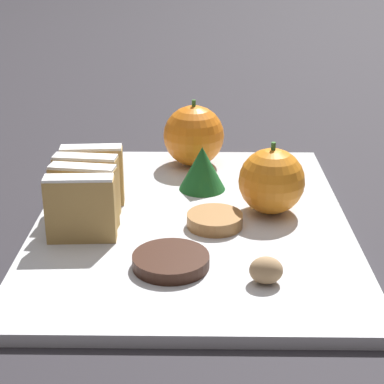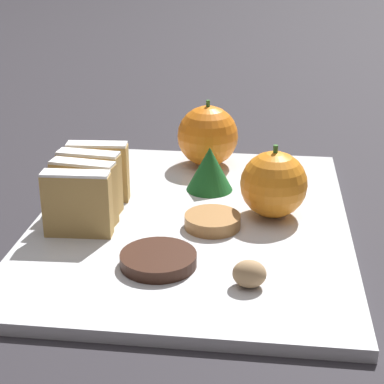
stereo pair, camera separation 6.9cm
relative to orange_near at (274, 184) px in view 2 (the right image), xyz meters
The scene contains 12 objects.
ground_plane 0.10m from the orange_near, 168.92° to the right, with size 6.00×6.00×0.00m, color #28262B.
serving_platter 0.10m from the orange_near, 168.92° to the right, with size 0.34×0.44×0.01m.
stollen_slice_front 0.21m from the orange_near, 159.76° to the right, with size 0.07×0.02×0.07m.
stollen_slice_second 0.20m from the orange_near, 168.12° to the right, with size 0.07×0.03×0.07m.
stollen_slice_third 0.20m from the orange_near, behind, with size 0.07×0.03×0.07m.
stollen_slice_fourth 0.20m from the orange_near, behind, with size 0.07×0.02×0.07m.
orange_near is the anchor object (origin of this frame).
orange_far 0.17m from the orange_near, 119.05° to the left, with size 0.08×0.08×0.09m.
walnut 0.16m from the orange_near, 97.15° to the right, with size 0.03×0.02×0.02m.
chocolate_cookie 0.17m from the orange_near, 129.64° to the right, with size 0.07×0.07×0.01m.
gingerbread_cookie 0.08m from the orange_near, 148.34° to the right, with size 0.06×0.06×0.01m.
evergreen_sprig 0.10m from the orange_near, 139.22° to the left, with size 0.06×0.06×0.05m.
Camera 2 is at (0.08, -0.63, 0.31)m, focal length 60.00 mm.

